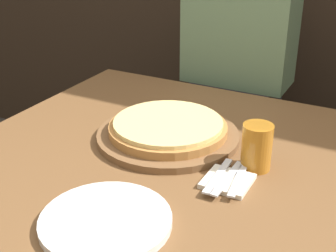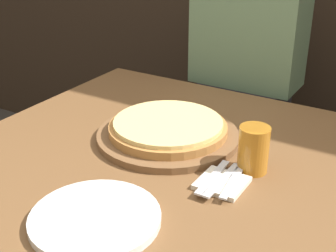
{
  "view_description": "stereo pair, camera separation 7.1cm",
  "coord_description": "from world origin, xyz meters",
  "views": [
    {
      "loc": [
        0.49,
        -0.97,
        1.32
      ],
      "look_at": [
        -0.07,
        0.09,
        0.75
      ],
      "focal_mm": 50.0,
      "sensor_mm": 36.0,
      "label": 1
    },
    {
      "loc": [
        0.55,
        -0.94,
        1.32
      ],
      "look_at": [
        -0.07,
        0.09,
        0.75
      ],
      "focal_mm": 50.0,
      "sensor_mm": 36.0,
      "label": 2
    }
  ],
  "objects": [
    {
      "name": "napkin_stack",
      "position": [
        0.17,
        -0.05,
        0.72
      ],
      "size": [
        0.11,
        0.11,
        0.01
      ],
      "color": "beige",
      "rests_on": "dining_table"
    },
    {
      "name": "dinner_plate",
      "position": [
        0.0,
        -0.32,
        0.72
      ],
      "size": [
        0.28,
        0.28,
        0.02
      ],
      "color": "silver",
      "rests_on": "dining_table"
    },
    {
      "name": "dinner_knife",
      "position": [
        0.17,
        -0.05,
        0.73
      ],
      "size": [
        0.02,
        0.17,
        0.0
      ],
      "color": "silver",
      "rests_on": "napkin_stack"
    },
    {
      "name": "pizza_on_board",
      "position": [
        -0.07,
        0.09,
        0.74
      ],
      "size": [
        0.41,
        0.41,
        0.06
      ],
      "color": "brown",
      "rests_on": "dining_table"
    },
    {
      "name": "spoon",
      "position": [
        0.19,
        -0.05,
        0.73
      ],
      "size": [
        0.04,
        0.15,
        0.0
      ],
      "color": "silver",
      "rests_on": "napkin_stack"
    },
    {
      "name": "fork",
      "position": [
        0.14,
        -0.05,
        0.73
      ],
      "size": [
        0.03,
        0.17,
        0.0
      ],
      "color": "silver",
      "rests_on": "napkin_stack"
    },
    {
      "name": "diner_person",
      "position": [
        -0.08,
        0.7,
        0.65
      ],
      "size": [
        0.4,
        0.21,
        1.32
      ],
      "color": "#33333D",
      "rests_on": "ground_plane"
    },
    {
      "name": "beer_glass",
      "position": [
        0.2,
        0.05,
        0.78
      ],
      "size": [
        0.08,
        0.08,
        0.12
      ],
      "color": "#B7701E",
      "rests_on": "dining_table"
    }
  ]
}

